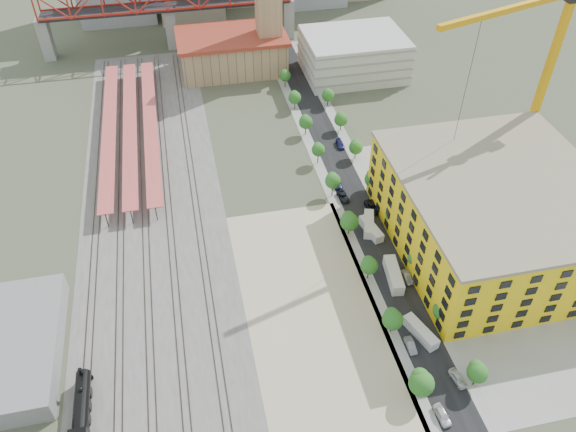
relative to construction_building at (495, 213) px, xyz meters
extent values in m
plane|color=#474C38|center=(-42.00, 20.00, -9.41)|extent=(400.00, 400.00, 0.00)
cube|color=#605E59|center=(-78.00, 37.50, -9.38)|extent=(36.00, 165.00, 0.06)
cube|color=tan|center=(-46.00, -11.50, -9.38)|extent=(28.00, 67.00, 0.06)
cube|color=black|center=(-26.00, 35.00, -9.38)|extent=(12.00, 170.00, 0.06)
cube|color=gray|center=(-31.50, 35.00, -9.39)|extent=(3.00, 170.00, 0.04)
cube|color=gray|center=(-20.50, 35.00, -9.39)|extent=(3.00, 170.00, 0.04)
cube|color=gray|center=(3.00, 0.00, -9.38)|extent=(50.00, 90.00, 0.06)
cube|color=#382B23|center=(-92.72, 37.50, -9.26)|extent=(0.12, 160.00, 0.18)
cube|color=#382B23|center=(-91.28, 37.50, -9.26)|extent=(0.12, 160.00, 0.18)
cube|color=#382B23|center=(-86.72, 37.50, -9.26)|extent=(0.12, 160.00, 0.18)
cube|color=#382B23|center=(-85.28, 37.50, -9.26)|extent=(0.12, 160.00, 0.18)
cube|color=#382B23|center=(-80.72, 37.50, -9.26)|extent=(0.12, 160.00, 0.18)
cube|color=#382B23|center=(-79.28, 37.50, -9.26)|extent=(0.12, 160.00, 0.18)
cube|color=#382B23|center=(-74.72, 37.50, -9.26)|extent=(0.12, 160.00, 0.18)
cube|color=#382B23|center=(-73.28, 37.50, -9.26)|extent=(0.12, 160.00, 0.18)
cube|color=#382B23|center=(-67.72, 37.50, -9.26)|extent=(0.12, 160.00, 0.18)
cube|color=#382B23|center=(-66.28, 37.50, -9.26)|extent=(0.12, 160.00, 0.18)
cube|color=#D25151|center=(-89.00, 65.00, -5.41)|extent=(4.00, 80.00, 0.25)
cylinder|color=black|center=(-89.00, 65.00, -7.41)|extent=(0.24, 0.24, 4.00)
cube|color=#D25151|center=(-83.00, 65.00, -5.41)|extent=(4.00, 80.00, 0.25)
cylinder|color=black|center=(-83.00, 65.00, -7.41)|extent=(0.24, 0.24, 4.00)
cube|color=#D25151|center=(-77.00, 65.00, -5.41)|extent=(4.00, 80.00, 0.25)
cylinder|color=black|center=(-77.00, 65.00, -7.41)|extent=(0.24, 0.24, 4.00)
cube|color=tan|center=(-47.00, 102.00, -3.41)|extent=(36.00, 22.00, 12.00)
cube|color=maroon|center=(-47.00, 102.00, 3.09)|extent=(38.00, 24.00, 1.20)
cube|color=tan|center=(-34.00, 100.00, 10.59)|extent=(8.00, 8.00, 40.00)
cube|color=silver|center=(-6.00, 90.00, -2.41)|extent=(34.00, 26.00, 14.00)
cube|color=gray|center=(-112.00, 125.00, -1.91)|extent=(4.00, 6.00, 15.00)
cube|color=gray|center=(-22.00, 125.00, -1.91)|extent=(4.00, 6.00, 15.00)
cube|color=gray|center=(-67.00, 125.00, -1.91)|extent=(4.00, 6.00, 15.00)
cube|color=black|center=(-67.00, 125.00, 6.09)|extent=(90.00, 9.00, 1.00)
cube|color=yellow|center=(0.00, 0.00, -0.41)|extent=(44.00, 50.00, 18.00)
cube|color=gray|center=(0.00, 0.00, 8.99)|extent=(44.60, 50.60, 0.80)
cube|color=gray|center=(-108.00, -10.00, -6.91)|extent=(22.00, 32.00, 5.00)
ellipsoid|color=#4C6B59|center=(-122.00, 280.00, -77.41)|extent=(396.00, 216.00, 180.00)
ellipsoid|color=#4C6B59|center=(-2.00, 280.00, -101.41)|extent=(484.00, 264.00, 220.00)
ellipsoid|color=#4C6B59|center=(118.00, 280.00, -79.41)|extent=(418.00, 228.00, 190.00)
cylinder|color=black|center=(-92.00, -25.44, -6.75)|extent=(2.77, 13.31, 2.77)
cylinder|color=black|center=(-92.00, -19.89, -4.75)|extent=(0.78, 0.78, 1.78)
sphere|color=black|center=(-92.00, -23.22, -5.30)|extent=(1.11, 1.11, 1.11)
cone|color=black|center=(-92.00, -17.89, -8.41)|extent=(2.88, 1.78, 2.88)
cube|color=#F3A90F|center=(22.13, 25.80, 13.99)|extent=(1.66, 1.66, 46.79)
cube|color=#F3A90F|center=(3.31, 19.82, 39.46)|extent=(38.04, 13.15, 1.25)
cube|color=silver|center=(-26.00, -22.23, -8.21)|extent=(5.06, 9.00, 2.39)
cube|color=silver|center=(-26.00, -6.43, -8.02)|extent=(3.94, 10.38, 2.77)
cube|color=silver|center=(-26.00, 9.29, -8.23)|extent=(3.93, 8.88, 2.35)
cube|color=silver|center=(-26.00, 11.08, -8.21)|extent=(4.94, 9.03, 2.39)
imported|color=silver|center=(-29.00, -40.00, -8.62)|extent=(2.25, 4.77, 1.58)
imported|color=gray|center=(-29.00, -24.61, -8.71)|extent=(1.56, 4.28, 1.40)
imported|color=black|center=(-29.00, 23.13, -8.70)|extent=(2.65, 5.22, 1.41)
imported|color=navy|center=(-29.00, 29.06, -8.64)|extent=(2.35, 5.36, 1.53)
imported|color=silver|center=(-23.00, -33.61, -8.64)|extent=(2.57, 4.79, 1.55)
imported|color=gray|center=(-23.00, -7.12, -8.70)|extent=(1.67, 4.39, 1.43)
imported|color=black|center=(-23.00, 17.44, -8.62)|extent=(2.76, 5.76, 1.59)
imported|color=navy|center=(-23.00, 46.68, -8.71)|extent=(2.12, 4.91, 1.41)
camera|label=1|loc=(-66.98, -84.66, 84.87)|focal=35.00mm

